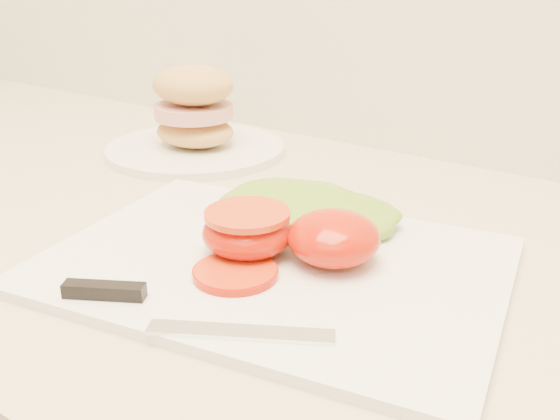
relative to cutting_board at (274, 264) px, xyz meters
The scene contains 8 objects.
cutting_board is the anchor object (origin of this frame).
tomato_half_dome 0.06m from the cutting_board, 31.92° to the left, with size 0.08×0.08×0.05m, color red.
tomato_half_cut 0.04m from the cutting_board, behind, with size 0.08×0.08×0.04m.
tomato_slice_0 0.05m from the cutting_board, 100.67° to the right, with size 0.07×0.07×0.01m, color #D14E1F.
lettuce_leaf_0 0.09m from the cutting_board, 111.39° to the left, with size 0.16×0.11×0.03m, color olive.
lettuce_leaf_1 0.10m from the cutting_board, 79.52° to the left, with size 0.12×0.09×0.03m, color olive.
knife 0.13m from the cutting_board, 101.07° to the right, with size 0.22×0.09×0.01m.
sandwich_plate 0.38m from the cutting_board, 143.01° to the left, with size 0.25×0.25×0.12m.
Camera 1 is at (-0.32, 1.20, 1.20)m, focal length 40.00 mm.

